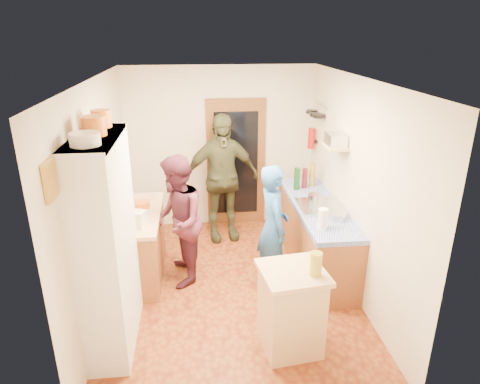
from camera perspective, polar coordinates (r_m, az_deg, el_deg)
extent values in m
cube|color=brown|center=(5.63, -1.08, -12.62)|extent=(3.00, 4.00, 0.02)
cube|color=silver|center=(4.72, -1.30, 14.95)|extent=(3.00, 4.00, 0.02)
cube|color=beige|center=(6.93, -2.64, 5.86)|extent=(3.00, 0.02, 2.60)
cube|color=beige|center=(3.24, 2.01, -12.84)|extent=(3.00, 0.02, 2.60)
cube|color=beige|center=(5.13, -18.23, -0.71)|extent=(0.02, 4.00, 2.60)
cube|color=beige|center=(5.36, 15.11, 0.55)|extent=(0.02, 4.00, 2.60)
cube|color=brown|center=(6.98, -0.54, 3.86)|extent=(0.95, 0.06, 2.10)
cube|color=black|center=(6.95, -0.51, 3.77)|extent=(0.70, 0.02, 1.70)
cube|color=white|center=(4.45, -17.24, -6.79)|extent=(0.40, 1.20, 2.20)
cube|color=white|center=(4.08, -18.86, 6.78)|extent=(0.40, 1.14, 0.04)
cylinder|color=white|center=(3.76, -19.97, 6.65)|extent=(0.25, 0.25, 0.11)
cylinder|color=orange|center=(4.09, -18.95, 8.35)|extent=(0.22, 0.22, 0.18)
cylinder|color=orange|center=(4.43, -18.02, 9.29)|extent=(0.19, 0.19, 0.17)
cube|color=#93572B|center=(5.84, -13.42, -6.98)|extent=(0.60, 1.40, 0.85)
cube|color=tan|center=(5.65, -13.80, -2.94)|extent=(0.64, 1.44, 0.05)
cube|color=white|center=(5.23, -13.88, -3.46)|extent=(0.29, 0.24, 0.19)
cylinder|color=white|center=(5.44, -14.66, -2.73)|extent=(0.17, 0.17, 0.16)
cylinder|color=orange|center=(5.75, -12.89, -1.67)|extent=(0.24, 0.24, 0.09)
cube|color=tan|center=(6.09, -13.09, -0.70)|extent=(0.31, 0.23, 0.02)
cube|color=#93572B|center=(6.04, 9.92, -5.74)|extent=(0.60, 2.20, 0.84)
cube|color=#011DA1|center=(5.86, 10.19, -1.81)|extent=(0.62, 2.22, 0.06)
cube|color=silver|center=(5.71, 10.62, -1.90)|extent=(0.55, 0.58, 0.04)
cylinder|color=silver|center=(5.72, 10.02, -0.91)|extent=(0.20, 0.20, 0.13)
cylinder|color=#143F14|center=(6.26, 7.59, 1.77)|extent=(0.09, 0.09, 0.33)
cylinder|color=#591419|center=(6.35, 8.61, 1.82)|extent=(0.09, 0.09, 0.30)
cylinder|color=olive|center=(6.43, 9.60, 2.26)|extent=(0.09, 0.09, 0.35)
cylinder|color=white|center=(5.09, 10.98, -3.54)|extent=(0.12, 0.12, 0.25)
cylinder|color=silver|center=(5.41, 12.73, -3.10)|extent=(0.25, 0.25, 0.09)
cube|color=tan|center=(4.51, 6.80, -15.55)|extent=(0.62, 0.62, 0.86)
cube|color=tan|center=(4.26, 7.06, -10.62)|extent=(0.69, 0.69, 0.05)
cube|color=white|center=(4.28, 6.19, -10.26)|extent=(0.38, 0.32, 0.02)
cylinder|color=#AD9E2D|center=(4.15, 10.09, -9.41)|extent=(0.13, 0.13, 0.23)
cylinder|color=silver|center=(6.56, 10.62, 11.36)|extent=(0.02, 0.65, 0.02)
cylinder|color=black|center=(6.40, 10.46, 9.95)|extent=(0.18, 0.18, 0.05)
cylinder|color=black|center=(6.59, 9.97, 10.12)|extent=(0.16, 0.16, 0.05)
cylinder|color=black|center=(6.78, 9.52, 10.53)|extent=(0.17, 0.17, 0.05)
cube|color=tan|center=(5.60, 12.55, 5.94)|extent=(0.26, 0.42, 0.03)
cube|color=silver|center=(5.58, 12.63, 6.83)|extent=(0.22, 0.30, 0.15)
cube|color=black|center=(6.84, 9.97, 6.66)|extent=(0.06, 0.10, 0.04)
cylinder|color=red|center=(6.82, 9.50, 7.06)|extent=(0.11, 0.11, 0.32)
cube|color=gold|center=(3.47, -23.98, 1.44)|extent=(0.03, 0.25, 0.30)
imported|color=#26589F|center=(5.36, 4.82, -4.63)|extent=(0.43, 0.61, 1.59)
imported|color=#491C2C|center=(5.45, -8.04, -3.72)|extent=(0.67, 0.84, 1.69)
imported|color=#363721|center=(6.48, -2.38, 1.86)|extent=(1.22, 0.65, 1.97)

